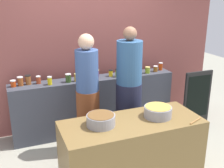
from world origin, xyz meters
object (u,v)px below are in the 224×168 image
preserve_jar_4 (50,81)px  preserve_jar_8 (96,73)px  preserve_jar_11 (135,71)px  preserve_jar_14 (161,66)px  preserve_jar_6 (76,77)px  preserve_jar_2 (28,80)px  preserve_jar_3 (38,80)px  cooking_pot_center (158,112)px  preserve_jar_10 (118,73)px  preserve_jar_5 (68,78)px  preserve_jar_9 (111,73)px  wooden_spoon (195,121)px  cook_in_cap (129,95)px  preserve_jar_13 (156,69)px  preserve_jar_0 (13,84)px  preserve_jar_12 (148,70)px  cooking_pot_left (101,120)px  cook_with_tongs (88,100)px  preserve_jar_1 (20,81)px  chalkboard_sign (197,99)px  preserve_jar_7 (83,76)px

preserve_jar_4 → preserve_jar_8: preserve_jar_4 is taller
preserve_jar_11 → preserve_jar_14: bearing=7.5°
preserve_jar_6 → preserve_jar_14: 1.56m
preserve_jar_2 → preserve_jar_3: preserve_jar_2 is taller
preserve_jar_6 → cooking_pot_center: (0.67, -1.34, -0.13)m
preserve_jar_10 → preserve_jar_5: bearing=178.7°
preserve_jar_5 → preserve_jar_9: (0.72, 0.05, -0.01)m
preserve_jar_11 → wooden_spoon: bearing=-89.8°
preserve_jar_14 → cook_in_cap: size_ratio=0.08×
preserve_jar_4 → preserve_jar_8: 0.80m
preserve_jar_5 → preserve_jar_13: bearing=1.1°
preserve_jar_6 → preserve_jar_14: (1.56, 0.08, 0.01)m
preserve_jar_11 → preserve_jar_14: (0.55, 0.07, 0.01)m
preserve_jar_5 → preserve_jar_9: bearing=4.1°
preserve_jar_2 → cooking_pot_center: bearing=-46.4°
preserve_jar_4 → cooking_pot_center: size_ratio=0.37×
preserve_jar_9 → preserve_jar_13: preserve_jar_9 is taller
preserve_jar_0 → preserve_jar_12: 2.18m
preserve_jar_4 → preserve_jar_5: bearing=3.7°
preserve_jar_2 → cooking_pot_left: 1.57m
preserve_jar_2 → preserve_jar_12: preserve_jar_2 is taller
preserve_jar_5 → preserve_jar_14: (1.69, 0.08, 0.00)m
cooking_pot_left → preserve_jar_9: bearing=64.3°
preserve_jar_12 → cook_with_tongs: 1.34m
preserve_jar_0 → preserve_jar_13: 2.36m
preserve_jar_0 → preserve_jar_1: 0.11m
preserve_jar_9 → preserve_jar_11: (0.42, -0.04, 0.00)m
preserve_jar_13 → cooking_pot_center: size_ratio=0.29×
preserve_jar_4 → cook_with_tongs: size_ratio=0.07×
cook_with_tongs → preserve_jar_0: bearing=147.9°
preserve_jar_3 → preserve_jar_13: 1.99m
preserve_jar_3 → cooking_pot_left: size_ratio=0.36×
preserve_jar_4 → preserve_jar_9: (1.01, 0.07, -0.01)m
preserve_jar_11 → chalkboard_sign: (0.99, -0.44, -0.48)m
preserve_jar_6 → cook_in_cap: (0.62, -0.61, -0.16)m
preserve_jar_1 → cooking_pot_left: size_ratio=0.41×
preserve_jar_5 → preserve_jar_8: 0.51m
preserve_jar_2 → preserve_jar_7: bearing=-4.0°
preserve_jar_5 → chalkboard_sign: (2.13, -0.43, -0.49)m
preserve_jar_11 → cooking_pot_center: preserve_jar_11 is taller
preserve_jar_3 → preserve_jar_10: size_ratio=0.90×
preserve_jar_3 → preserve_jar_11: bearing=-3.2°
cooking_pot_center → preserve_jar_4: bearing=129.4°
preserve_jar_7 → preserve_jar_13: bearing=-1.0°
preserve_jar_11 → wooden_spoon: size_ratio=0.52×
preserve_jar_11 → preserve_jar_9: bearing=174.3°
preserve_jar_5 → preserve_jar_6: bearing=-0.8°
preserve_jar_14 → cooking_pot_left: bearing=-139.4°
preserve_jar_11 → preserve_jar_7: bearing=177.1°
preserve_jar_5 → preserve_jar_0: bearing=174.3°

